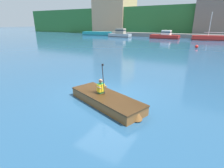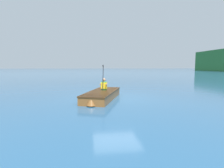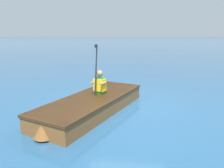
{
  "view_description": "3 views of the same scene",
  "coord_description": "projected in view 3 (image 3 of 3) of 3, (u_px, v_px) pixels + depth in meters",
  "views": [
    {
      "loc": [
        3.97,
        -6.5,
        3.26
      ],
      "look_at": [
        0.45,
        -0.29,
        0.76
      ],
      "focal_mm": 28.0,
      "sensor_mm": 36.0,
      "label": 1
    },
    {
      "loc": [
        9.19,
        -1.4,
        1.63
      ],
      "look_at": [
        0.45,
        -0.29,
        0.76
      ],
      "focal_mm": 28.0,
      "sensor_mm": 36.0,
      "label": 2
    },
    {
      "loc": [
        5.67,
        0.54,
        1.98
      ],
      "look_at": [
        0.45,
        -0.29,
        0.76
      ],
      "focal_mm": 35.0,
      "sensor_mm": 36.0,
      "label": 3
    }
  ],
  "objects": [
    {
      "name": "rowboat_foreground",
      "position": [
        92.0,
        104.0,
        5.58
      ],
      "size": [
        3.79,
        2.32,
        0.41
      ],
      "color": "brown",
      "rests_on": "ground"
    },
    {
      "name": "ground_plane",
      "position": [
        125.0,
        108.0,
        5.98
      ],
      "size": [
        300.0,
        300.0,
        0.0
      ],
      "primitive_type": "plane",
      "color": "navy"
    },
    {
      "name": "person_paddler",
      "position": [
        100.0,
        83.0,
        5.81
      ],
      "size": [
        0.41,
        0.42,
        1.31
      ],
      "color": "#267F3F",
      "rests_on": "rowboat_foreground"
    }
  ]
}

